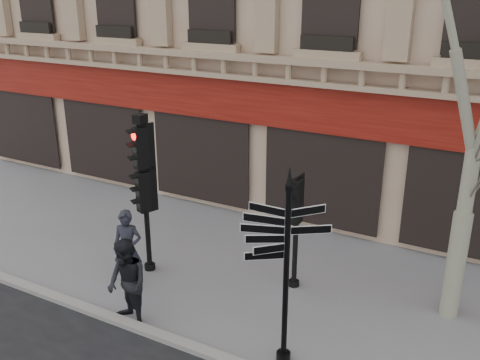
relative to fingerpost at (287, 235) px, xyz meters
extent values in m
plane|color=slate|center=(-1.43, 0.78, -2.63)|extent=(80.00, 80.00, 0.00)
cube|color=gray|center=(-1.43, -0.62, -2.57)|extent=(80.00, 0.25, 0.12)
cube|color=#5E0D09|center=(-1.43, 5.66, 0.97)|extent=(28.00, 0.25, 1.30)
cube|color=#988262|center=(-1.43, 5.43, 1.94)|extent=(28.00, 0.35, 0.74)
cylinder|color=black|center=(0.00, 0.00, -0.89)|extent=(0.11, 0.11, 3.48)
cylinder|color=black|center=(0.00, 0.00, -2.56)|extent=(0.27, 0.27, 0.15)
cone|color=black|center=(0.00, 0.00, 1.11)|extent=(0.12, 0.12, 0.35)
cylinder|color=black|center=(-4.37, 1.53, -0.80)|extent=(0.13, 0.13, 3.66)
cylinder|color=black|center=(-4.37, 1.53, -2.56)|extent=(0.27, 0.27, 0.15)
cube|color=black|center=(-4.37, 1.53, -0.51)|extent=(0.53, 0.46, 0.99)
cube|color=black|center=(-4.37, 1.53, 0.56)|extent=(0.53, 0.46, 0.99)
sphere|color=#FF0C05|center=(-4.37, 1.53, 0.83)|extent=(0.21, 0.21, 0.21)
cube|color=black|center=(-4.37, 1.53, 1.25)|extent=(0.33, 0.36, 0.21)
cylinder|color=black|center=(-0.88, 2.55, -1.28)|extent=(0.13, 0.13, 2.70)
cylinder|color=black|center=(-0.88, 2.55, -2.56)|extent=(0.28, 0.28, 0.15)
cube|color=black|center=(-0.88, 2.55, -0.45)|extent=(0.46, 0.33, 1.03)
cylinder|color=gray|center=(2.54, 3.10, -1.44)|extent=(0.39, 0.39, 2.39)
cylinder|color=gray|center=(2.54, 3.10, 0.41)|extent=(0.30, 0.30, 1.52)
imported|color=black|center=(-4.34, 0.73, -1.68)|extent=(0.81, 0.68, 1.90)
imported|color=black|center=(-3.32, -0.51, -1.66)|extent=(1.15, 1.03, 1.94)
camera|label=1|loc=(3.30, -7.79, 4.15)|focal=40.00mm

